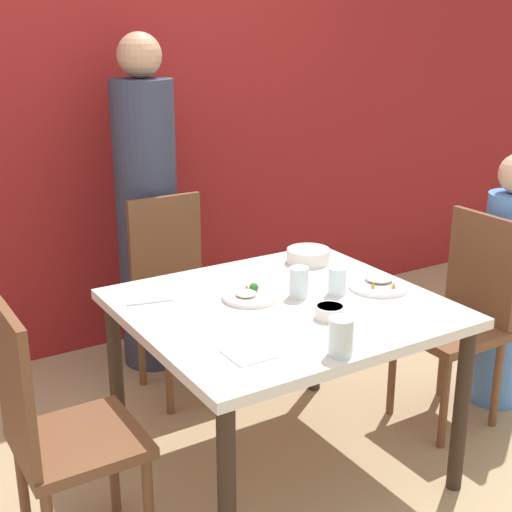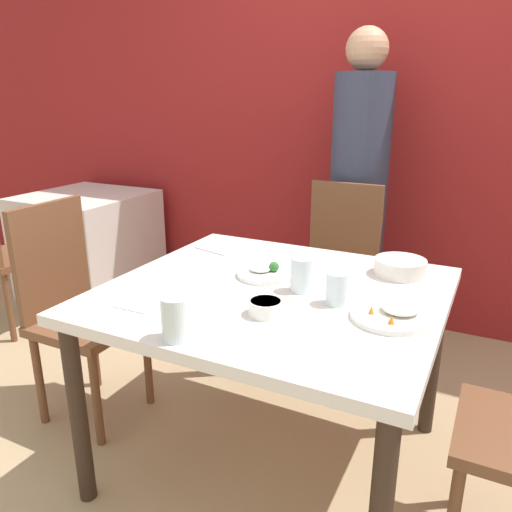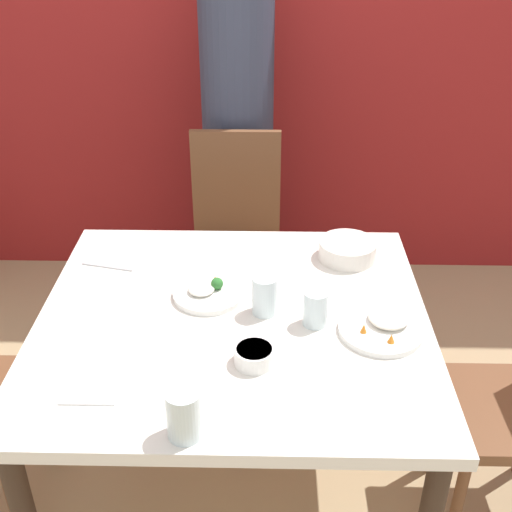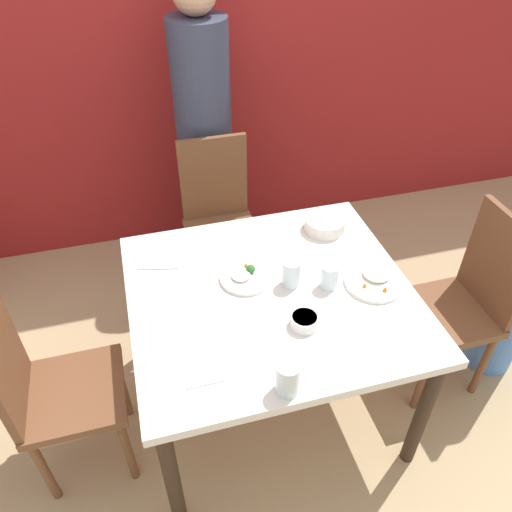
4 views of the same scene
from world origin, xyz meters
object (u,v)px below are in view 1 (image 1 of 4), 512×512
chair_adult_spot (177,289)px  person_child (505,290)px  chair_child_spot (461,314)px  person_adult (147,217)px  plate_rice_adult (250,296)px  glass_water_tall (299,282)px  bowl_curry (308,255)px

chair_adult_spot → person_child: 1.57m
chair_child_spot → person_adult: (-0.96, 1.28, 0.29)m
plate_rice_adult → glass_water_tall: glass_water_tall is taller
plate_rice_adult → person_child: bearing=-7.9°
person_adult → person_child: person_adult is taller
bowl_curry → glass_water_tall: size_ratio=1.60×
person_adult → chair_child_spot: bearing=-53.0°
person_adult → person_child: (1.25, -1.28, -0.24)m
chair_adult_spot → person_child: (1.25, -0.95, 0.05)m
chair_child_spot → glass_water_tall: bearing=-96.8°
bowl_curry → person_adult: bearing=115.6°
person_adult → bowl_curry: bearing=-64.4°
chair_adult_spot → glass_water_tall: chair_adult_spot is taller
person_adult → person_child: bearing=-45.6°
glass_water_tall → person_child: bearing=-5.1°
chair_child_spot → bowl_curry: bearing=-127.4°
chair_adult_spot → chair_child_spot: bearing=-44.7°
bowl_curry → plate_rice_adult: size_ratio=0.87×
person_child → bowl_curry: (-0.84, 0.42, 0.20)m
bowl_curry → plate_rice_adult: (-0.45, -0.24, -0.02)m
chair_adult_spot → plate_rice_adult: 0.81m
person_child → chair_adult_spot: bearing=142.7°
person_child → person_adult: bearing=134.4°
chair_adult_spot → person_adult: size_ratio=0.56×
chair_child_spot → glass_water_tall: 0.88m
person_child → plate_rice_adult: size_ratio=5.49×
chair_child_spot → person_adult: bearing=-143.0°
chair_adult_spot → chair_child_spot: size_ratio=1.00×
chair_child_spot → person_adult: size_ratio=0.56×
glass_water_tall → plate_rice_adult: bearing=155.2°
chair_child_spot → person_adult: person_adult is taller
person_child → glass_water_tall: 1.14m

